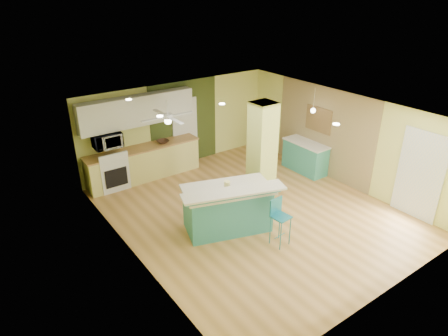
% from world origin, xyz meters
% --- Properties ---
extents(floor, '(6.00, 7.00, 0.01)m').
position_xyz_m(floor, '(0.00, 0.00, -0.01)').
color(floor, '#A17238').
rests_on(floor, ground).
extents(ceiling, '(6.00, 7.00, 0.01)m').
position_xyz_m(ceiling, '(0.00, 0.00, 2.50)').
color(ceiling, white).
rests_on(ceiling, wall_back).
extents(wall_back, '(6.00, 0.01, 2.50)m').
position_xyz_m(wall_back, '(0.00, 3.50, 1.25)').
color(wall_back, '#DBDF77').
rests_on(wall_back, floor).
extents(wall_front, '(6.00, 0.01, 2.50)m').
position_xyz_m(wall_front, '(0.00, -3.50, 1.25)').
color(wall_front, '#DBDF77').
rests_on(wall_front, floor).
extents(wall_left, '(0.01, 7.00, 2.50)m').
position_xyz_m(wall_left, '(-3.00, 0.00, 1.25)').
color(wall_left, '#DBDF77').
rests_on(wall_left, floor).
extents(wall_right, '(0.01, 7.00, 2.50)m').
position_xyz_m(wall_right, '(3.00, 0.00, 1.25)').
color(wall_right, '#DBDF77').
rests_on(wall_right, floor).
extents(wood_panel, '(0.02, 3.40, 2.50)m').
position_xyz_m(wood_panel, '(2.99, 0.60, 1.25)').
color(wood_panel, olive).
rests_on(wood_panel, floor).
extents(olive_accent, '(2.20, 0.02, 2.50)m').
position_xyz_m(olive_accent, '(0.20, 3.49, 1.25)').
color(olive_accent, '#38451B').
rests_on(olive_accent, floor).
extents(interior_door, '(0.82, 0.05, 2.00)m').
position_xyz_m(interior_door, '(0.20, 3.46, 1.00)').
color(interior_door, silver).
rests_on(interior_door, floor).
extents(french_door, '(0.04, 1.08, 2.10)m').
position_xyz_m(french_door, '(2.97, -2.30, 1.05)').
color(french_door, white).
rests_on(french_door, floor).
extents(column, '(0.55, 0.55, 2.50)m').
position_xyz_m(column, '(0.65, 0.50, 1.25)').
color(column, '#C2CA5E').
rests_on(column, floor).
extents(kitchen_run, '(3.25, 0.63, 0.94)m').
position_xyz_m(kitchen_run, '(-1.30, 3.20, 0.47)').
color(kitchen_run, '#DDD574').
rests_on(kitchen_run, floor).
extents(stove, '(0.76, 0.66, 1.08)m').
position_xyz_m(stove, '(-2.25, 3.19, 0.46)').
color(stove, white).
rests_on(stove, floor).
extents(upper_cabinets, '(3.20, 0.34, 0.80)m').
position_xyz_m(upper_cabinets, '(-1.30, 3.32, 1.95)').
color(upper_cabinets, silver).
rests_on(upper_cabinets, wall_back).
extents(microwave, '(0.70, 0.48, 0.39)m').
position_xyz_m(microwave, '(-2.25, 3.20, 1.35)').
color(microwave, silver).
rests_on(microwave, wall_back).
extents(ceiling_fan, '(1.41, 1.41, 0.61)m').
position_xyz_m(ceiling_fan, '(-1.10, 2.00, 2.08)').
color(ceiling_fan, silver).
rests_on(ceiling_fan, ceiling).
extents(pendant_lamp, '(0.14, 0.14, 0.69)m').
position_xyz_m(pendant_lamp, '(2.65, 0.75, 1.88)').
color(pendant_lamp, white).
rests_on(pendant_lamp, ceiling).
extents(wall_decor, '(0.03, 0.90, 0.70)m').
position_xyz_m(wall_decor, '(2.96, 0.80, 1.55)').
color(wall_decor, brown).
rests_on(wall_decor, wood_panel).
extents(peninsula, '(2.31, 1.73, 1.17)m').
position_xyz_m(peninsula, '(-0.91, -0.21, 0.54)').
color(peninsula, teal).
rests_on(peninsula, floor).
extents(bar_stool, '(0.38, 0.38, 1.04)m').
position_xyz_m(bar_stool, '(-0.37, -1.25, 0.70)').
color(bar_stool, teal).
rests_on(bar_stool, floor).
extents(side_counter, '(0.58, 1.38, 0.89)m').
position_xyz_m(side_counter, '(2.70, 0.93, 0.44)').
color(side_counter, teal).
rests_on(side_counter, floor).
extents(fruit_bowl, '(0.35, 0.35, 0.08)m').
position_xyz_m(fruit_bowl, '(-0.70, 3.16, 0.98)').
color(fruit_bowl, '#3C2418').
rests_on(fruit_bowl, kitchen_run).
extents(canister, '(0.13, 0.13, 0.18)m').
position_xyz_m(canister, '(-0.92, -0.19, 1.10)').
color(canister, yellow).
rests_on(canister, peninsula).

